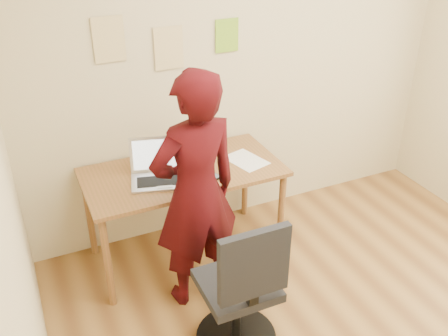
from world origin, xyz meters
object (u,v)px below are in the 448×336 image
laptop (157,172)px  person (196,194)px  desk (183,181)px  phone (213,175)px  office_chair (241,296)px

laptop → person: 0.42m
desk → laptop: size_ratio=3.28×
desk → phone: (0.16, -0.16, 0.09)m
laptop → office_chair: laptop is taller
phone → office_chair: (-0.18, -0.82, -0.33)m
desk → office_chair: (-0.02, -0.99, -0.24)m
laptop → office_chair: size_ratio=0.44×
phone → office_chair: size_ratio=0.14×
laptop → phone: bearing=-4.5°
person → office_chair: bearing=89.0°
person → phone: bearing=-137.3°
laptop → person: size_ratio=0.26×
phone → office_chair: bearing=-124.1°
phone → person: 0.37m
desk → phone: 0.25m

